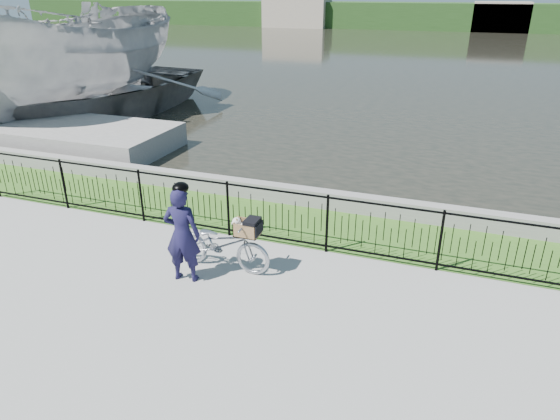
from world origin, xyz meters
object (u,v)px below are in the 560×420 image
at_px(boat_near, 77,57).
at_px(cyclist, 182,233).
at_px(bicycle_rig, 222,243).
at_px(dock, 26,131).
at_px(boat_far, 108,89).

bearing_deg(boat_near, cyclist, -43.47).
bearing_deg(bicycle_rig, boat_near, 139.65).
height_order(dock, boat_near, boat_near).
relative_size(bicycle_rig, boat_far, 0.18).
height_order(bicycle_rig, cyclist, cyclist).
distance_m(cyclist, boat_near, 12.93).
bearing_deg(boat_far, cyclist, -47.69).
height_order(dock, boat_far, boat_far).
relative_size(dock, bicycle_rig, 5.56).
distance_m(bicycle_rig, cyclist, 0.80).
relative_size(cyclist, boat_far, 0.18).
relative_size(dock, cyclist, 5.75).
bearing_deg(dock, boat_near, 95.82).
bearing_deg(boat_far, dock, -91.69).
bearing_deg(cyclist, dock, 147.96).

